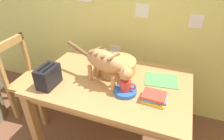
{
  "coord_description": "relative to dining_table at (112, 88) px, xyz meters",
  "views": [
    {
      "loc": [
        0.54,
        0.07,
        1.67
      ],
      "look_at": [
        0.07,
        1.34,
        0.85
      ],
      "focal_mm": 30.6,
      "sensor_mm": 36.0,
      "label": 1
    }
  ],
  "objects": [
    {
      "name": "wooden_chair_near",
      "position": [
        -1.03,
        0.1,
        -0.21
      ],
      "size": [
        0.45,
        0.45,
        0.92
      ],
      "rotation": [
        0.0,
        0.0,
        -1.5
      ],
      "color": "tan",
      "rests_on": "ground_plane"
    },
    {
      "name": "book_stack",
      "position": [
        0.38,
        -0.14,
        0.12
      ],
      "size": [
        0.18,
        0.15,
        0.06
      ],
      "color": "yellow",
      "rests_on": "dining_table"
    },
    {
      "name": "dining_table",
      "position": [
        0.0,
        0.0,
        0.0
      ],
      "size": [
        1.3,
        0.86,
        0.75
      ],
      "color": "#B7824C",
      "rests_on": "ground_plane"
    },
    {
      "name": "cat",
      "position": [
        -0.03,
        -0.07,
        0.29
      ],
      "size": [
        0.64,
        0.27,
        0.3
      ],
      "rotation": [
        0.0,
        0.0,
        -1.89
      ],
      "color": "tan",
      "rests_on": "dining_table"
    },
    {
      "name": "wall_rear",
      "position": [
        -0.07,
        0.74,
        0.59
      ],
      "size": [
        4.62,
        0.11,
        2.5
      ],
      "color": "#E6D970",
      "rests_on": "ground_plane"
    },
    {
      "name": "wicker_basket",
      "position": [
        -0.0,
        0.15,
        0.15
      ],
      "size": [
        0.34,
        0.34,
        0.12
      ],
      "color": "tan",
      "rests_on": "dining_table"
    },
    {
      "name": "saucer_bowl",
      "position": [
        0.16,
        -0.13,
        0.11
      ],
      "size": [
        0.18,
        0.18,
        0.03
      ],
      "primitive_type": "cylinder",
      "color": "#285AAD",
      "rests_on": "dining_table"
    },
    {
      "name": "coffee_mug",
      "position": [
        0.16,
        -0.13,
        0.16
      ],
      "size": [
        0.12,
        0.08,
        0.08
      ],
      "color": "red",
      "rests_on": "saucer_bowl"
    },
    {
      "name": "magazine",
      "position": [
        0.4,
        0.14,
        0.09
      ],
      "size": [
        0.3,
        0.25,
        0.01
      ],
      "primitive_type": "cube",
      "rotation": [
        0.0,
        0.0,
        0.13
      ],
      "color": "#539756",
      "rests_on": "dining_table"
    },
    {
      "name": "toaster",
      "position": [
        -0.45,
        -0.25,
        0.18
      ],
      "size": [
        0.12,
        0.2,
        0.18
      ],
      "color": "black",
      "rests_on": "dining_table"
    }
  ]
}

